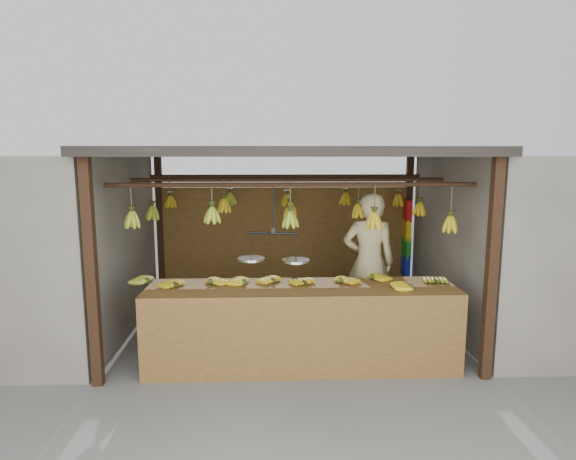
{
  "coord_description": "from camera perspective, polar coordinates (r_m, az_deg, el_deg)",
  "views": [
    {
      "loc": [
        -0.24,
        -6.17,
        2.33
      ],
      "look_at": [
        0.0,
        0.3,
        1.3
      ],
      "focal_mm": 30.0,
      "sensor_mm": 36.0,
      "label": 1
    }
  ],
  "objects": [
    {
      "name": "counter",
      "position": [
        5.22,
        1.61,
        -9.06
      ],
      "size": [
        3.52,
        0.77,
        0.96
      ],
      "color": "brown",
      "rests_on": "ground"
    },
    {
      "name": "hanging_bananas",
      "position": [
        6.2,
        0.18,
        2.52
      ],
      "size": [
        3.64,
        2.22,
        0.4
      ],
      "color": "#92A523",
      "rests_on": "ground"
    },
    {
      "name": "stall",
      "position": [
        6.51,
        -0.01,
        5.88
      ],
      "size": [
        4.3,
        3.3,
        2.4
      ],
      "color": "black",
      "rests_on": "ground"
    },
    {
      "name": "balance_scale",
      "position": [
        5.29,
        -1.75,
        -3.13
      ],
      "size": [
        0.78,
        0.4,
        0.84
      ],
      "color": "black",
      "rests_on": "ground"
    },
    {
      "name": "neighbor_left",
      "position": [
        7.12,
        -30.25,
        -1.74
      ],
      "size": [
        3.0,
        3.0,
        2.3
      ],
      "primitive_type": "cube",
      "color": "slate",
      "rests_on": "ground"
    },
    {
      "name": "vendor",
      "position": [
        6.39,
        9.56,
        -3.82
      ],
      "size": [
        0.71,
        0.5,
        1.84
      ],
      "primitive_type": "imported",
      "rotation": [
        0.0,
        0.0,
        3.05
      ],
      "color": "beige",
      "rests_on": "ground"
    },
    {
      "name": "ground",
      "position": [
        6.6,
        0.1,
        -11.64
      ],
      "size": [
        80.0,
        80.0,
        0.0
      ],
      "primitive_type": "plane",
      "color": "#5B5B57"
    },
    {
      "name": "bag_bundles",
      "position": [
        7.94,
        13.85,
        -0.98
      ],
      "size": [
        0.08,
        0.26,
        1.22
      ],
      "color": "red",
      "rests_on": "ground"
    },
    {
      "name": "neighbor_right",
      "position": [
        7.36,
        29.38,
        -1.36
      ],
      "size": [
        3.0,
        3.0,
        2.3
      ],
      "primitive_type": "cube",
      "color": "slate",
      "rests_on": "ground"
    }
  ]
}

